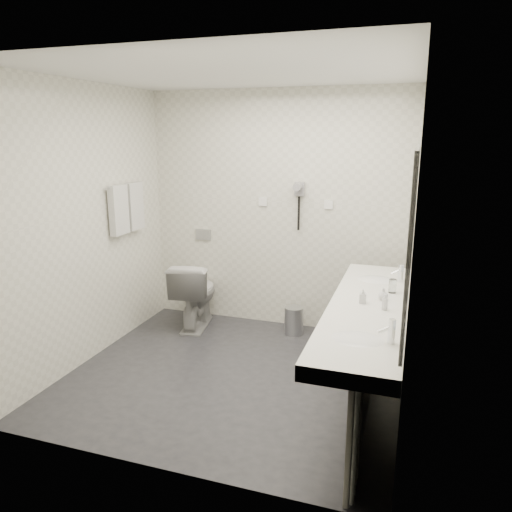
% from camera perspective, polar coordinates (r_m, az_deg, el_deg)
% --- Properties ---
extents(floor, '(2.80, 2.80, 0.00)m').
position_cam_1_polar(floor, '(4.40, -2.54, -13.70)').
color(floor, '#28282D').
rests_on(floor, ground).
extents(ceiling, '(2.80, 2.80, 0.00)m').
position_cam_1_polar(ceiling, '(3.92, -2.96, 20.67)').
color(ceiling, white).
rests_on(ceiling, wall_back).
extents(wall_back, '(2.80, 0.00, 2.80)m').
position_cam_1_polar(wall_back, '(5.19, 2.43, 5.21)').
color(wall_back, silver).
rests_on(wall_back, floor).
extents(wall_front, '(2.80, 0.00, 2.80)m').
position_cam_1_polar(wall_front, '(2.84, -12.19, -2.62)').
color(wall_front, silver).
rests_on(wall_front, floor).
extents(wall_left, '(0.00, 2.60, 2.60)m').
position_cam_1_polar(wall_left, '(4.66, -19.07, 3.42)').
color(wall_left, silver).
rests_on(wall_left, floor).
extents(wall_right, '(0.00, 2.60, 2.60)m').
position_cam_1_polar(wall_right, '(3.72, 17.85, 0.98)').
color(wall_right, silver).
rests_on(wall_right, floor).
extents(vanity_counter, '(0.55, 2.20, 0.10)m').
position_cam_1_polar(vanity_counter, '(3.66, 12.95, -6.24)').
color(vanity_counter, white).
rests_on(vanity_counter, floor).
extents(vanity_panel, '(0.03, 2.15, 0.75)m').
position_cam_1_polar(vanity_panel, '(3.83, 12.97, -12.25)').
color(vanity_panel, gray).
rests_on(vanity_panel, floor).
extents(vanity_post_near, '(0.06, 0.06, 0.75)m').
position_cam_1_polar(vanity_post_near, '(2.93, 11.42, -21.12)').
color(vanity_post_near, silver).
rests_on(vanity_post_near, floor).
extents(vanity_post_far, '(0.06, 0.06, 0.75)m').
position_cam_1_polar(vanity_post_far, '(4.78, 14.58, -6.90)').
color(vanity_post_far, silver).
rests_on(vanity_post_far, floor).
extents(mirror, '(0.02, 2.20, 1.05)m').
position_cam_1_polar(mirror, '(3.48, 17.79, 3.50)').
color(mirror, '#B2BCC6').
rests_on(mirror, wall_right).
extents(basin_near, '(0.40, 0.31, 0.05)m').
position_cam_1_polar(basin_near, '(3.05, 11.74, -9.72)').
color(basin_near, white).
rests_on(basin_near, vanity_counter).
extents(basin_far, '(0.40, 0.31, 0.05)m').
position_cam_1_polar(basin_far, '(4.27, 13.85, -2.87)').
color(basin_far, white).
rests_on(basin_far, vanity_counter).
extents(faucet_near, '(0.04, 0.04, 0.15)m').
position_cam_1_polar(faucet_near, '(3.00, 15.56, -8.47)').
color(faucet_near, silver).
rests_on(faucet_near, vanity_counter).
extents(faucet_far, '(0.04, 0.04, 0.15)m').
position_cam_1_polar(faucet_far, '(4.23, 16.55, -1.91)').
color(faucet_far, silver).
rests_on(faucet_far, vanity_counter).
extents(soap_bottle_a, '(0.06, 0.06, 0.11)m').
position_cam_1_polar(soap_bottle_a, '(3.64, 12.37, -4.57)').
color(soap_bottle_a, white).
rests_on(soap_bottle_a, vanity_counter).
extents(soap_bottle_b, '(0.09, 0.09, 0.09)m').
position_cam_1_polar(soap_bottle_b, '(3.75, 14.65, -4.33)').
color(soap_bottle_b, white).
rests_on(soap_bottle_b, vanity_counter).
extents(soap_bottle_c, '(0.05, 0.05, 0.11)m').
position_cam_1_polar(soap_bottle_c, '(3.54, 14.81, -5.21)').
color(soap_bottle_c, white).
rests_on(soap_bottle_c, vanity_counter).
extents(glass_left, '(0.06, 0.06, 0.11)m').
position_cam_1_polar(glass_left, '(3.93, 15.65, -3.39)').
color(glass_left, silver).
rests_on(glass_left, vanity_counter).
extents(toilet, '(0.53, 0.78, 0.73)m').
position_cam_1_polar(toilet, '(5.34, -7.13, -4.38)').
color(toilet, white).
rests_on(toilet, floor).
extents(flush_plate, '(0.18, 0.02, 0.12)m').
position_cam_1_polar(flush_plate, '(5.52, -6.17, 2.51)').
color(flush_plate, '#B2B5BA').
rests_on(flush_plate, wall_back).
extents(pedal_bin, '(0.26, 0.26, 0.28)m').
position_cam_1_polar(pedal_bin, '(5.18, 4.44, -7.58)').
color(pedal_bin, '#B2B5BA').
rests_on(pedal_bin, floor).
extents(bin_lid, '(0.20, 0.20, 0.02)m').
position_cam_1_polar(bin_lid, '(5.13, 4.48, -6.06)').
color(bin_lid, '#B2B5BA').
rests_on(bin_lid, pedal_bin).
extents(towel_rail, '(0.02, 0.62, 0.02)m').
position_cam_1_polar(towel_rail, '(5.03, -15.10, 7.91)').
color(towel_rail, silver).
rests_on(towel_rail, wall_left).
extents(towel_near, '(0.07, 0.24, 0.48)m').
position_cam_1_polar(towel_near, '(4.94, -15.73, 5.18)').
color(towel_near, silver).
rests_on(towel_near, towel_rail).
extents(towel_far, '(0.07, 0.24, 0.48)m').
position_cam_1_polar(towel_far, '(5.17, -14.01, 5.67)').
color(towel_far, silver).
rests_on(towel_far, towel_rail).
extents(dryer_cradle, '(0.10, 0.04, 0.14)m').
position_cam_1_polar(dryer_cradle, '(5.06, 5.11, 7.80)').
color(dryer_cradle, gray).
rests_on(dryer_cradle, wall_back).
extents(dryer_barrel, '(0.08, 0.14, 0.08)m').
position_cam_1_polar(dryer_barrel, '(4.99, 4.93, 8.07)').
color(dryer_barrel, gray).
rests_on(dryer_barrel, dryer_cradle).
extents(dryer_cord, '(0.02, 0.02, 0.35)m').
position_cam_1_polar(dryer_cord, '(5.08, 5.01, 4.99)').
color(dryer_cord, black).
rests_on(dryer_cord, dryer_cradle).
extents(switch_plate_a, '(0.09, 0.02, 0.09)m').
position_cam_1_polar(switch_plate_a, '(5.21, 0.81, 6.36)').
color(switch_plate_a, white).
rests_on(switch_plate_a, wall_back).
extents(switch_plate_b, '(0.09, 0.02, 0.09)m').
position_cam_1_polar(switch_plate_b, '(5.04, 8.46, 5.96)').
color(switch_plate_b, white).
rests_on(switch_plate_b, wall_back).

